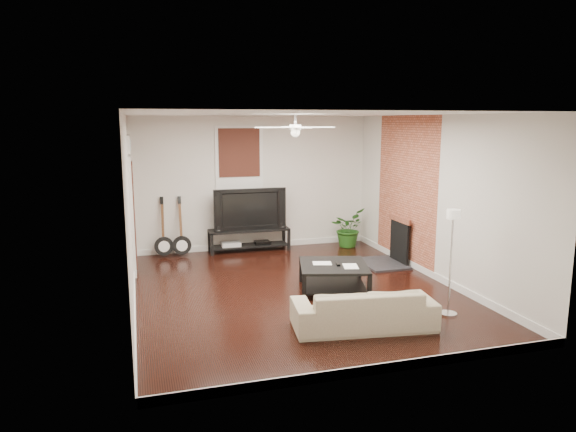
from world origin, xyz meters
name	(u,v)px	position (x,y,z in m)	size (l,w,h in m)	color
room	(295,205)	(0.00, 0.00, 1.40)	(5.01, 6.01, 2.81)	black
brick_accent	(406,191)	(2.49, 1.00, 1.40)	(0.02, 2.20, 2.80)	#AE5438
fireplace	(390,241)	(2.20, 1.00, 0.46)	(0.80, 1.10, 0.92)	black
window_back	(239,158)	(-0.30, 2.97, 1.95)	(1.00, 0.06, 1.30)	#3A170F
door_left	(133,203)	(-2.46, 1.90, 1.25)	(0.08, 1.00, 2.50)	white
tv_stand	(249,240)	(-0.15, 2.78, 0.24)	(1.68, 0.45, 0.47)	black
tv	(249,208)	(-0.15, 2.80, 0.90)	(1.51, 0.20, 0.87)	black
coffee_table	(333,278)	(0.58, -0.21, 0.22)	(1.05, 1.05, 0.44)	black
sofa	(363,308)	(0.40, -1.75, 0.27)	(1.86, 0.73, 0.54)	tan
floor_lamp	(451,263)	(1.75, -1.65, 0.76)	(0.25, 0.25, 1.52)	silver
potted_plant	(347,228)	(1.98, 2.56, 0.41)	(0.74, 0.64, 0.83)	#225719
guitar_left	(163,227)	(-1.90, 2.75, 0.61)	(0.38, 0.27, 1.23)	black
guitar_right	(181,226)	(-1.55, 2.72, 0.61)	(0.38, 0.27, 1.23)	black
ceiling_fan	(295,127)	(0.00, 0.00, 2.60)	(1.24, 1.24, 0.32)	white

